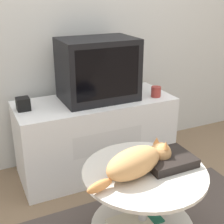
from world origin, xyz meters
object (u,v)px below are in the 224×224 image
at_px(speaker, 23,104).
at_px(dvd_box, 168,160).
at_px(tv, 98,69).
at_px(cat, 138,162).

bearing_deg(speaker, dvd_box, -57.84).
xyz_separation_m(speaker, dvd_box, (0.57, -0.91, -0.10)).
xyz_separation_m(tv, speaker, (-0.56, -0.00, -0.18)).
bearing_deg(speaker, cat, -67.73).
bearing_deg(tv, dvd_box, -89.26).
distance_m(tv, dvd_box, 0.95).
xyz_separation_m(dvd_box, cat, (-0.19, -0.02, 0.05)).
bearing_deg(speaker, tv, 0.11).
bearing_deg(cat, tv, 64.41).
height_order(tv, cat, tv).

